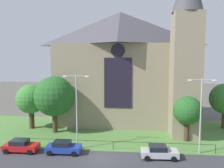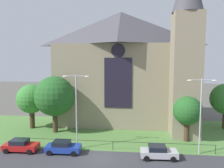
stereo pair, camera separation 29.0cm
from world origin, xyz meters
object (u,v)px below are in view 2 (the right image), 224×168
object	(u,v)px
parked_car_red	(21,145)
parked_car_silver	(158,152)
tree_left_far	(31,99)
tree_left_near	(55,96)
tree_right_near	(187,111)
church_building	(125,66)
streetlamp_far	(201,107)
streetlamp_near	(76,103)
parked_car_blue	(63,147)

from	to	relation	value
parked_car_red	parked_car_silver	size ratio (longest dim) A/B	0.99
tree_left_far	parked_car_silver	distance (m)	22.48
tree_left_near	parked_car_red	world-z (taller)	tree_left_near
tree_right_near	parked_car_silver	bearing A→B (deg)	-126.36
tree_right_near	tree_left_near	world-z (taller)	tree_left_near
tree_left_far	tree_left_near	distance (m)	4.99
parked_car_silver	tree_left_far	bearing A→B (deg)	151.38
church_building	streetlamp_far	xyz separation A→B (m)	(9.73, -13.77, -4.53)
tree_left_near	streetlamp_near	distance (m)	8.09
tree_left_near	parked_car_red	distance (m)	9.36
tree_right_near	parked_car_blue	distance (m)	17.31
streetlamp_far	parked_car_red	size ratio (longest dim) A/B	2.17
church_building	parked_car_blue	size ratio (longest dim) A/B	6.13
streetlamp_near	tree_right_near	bearing A→B (deg)	16.41
tree_left_far	streetlamp_far	bearing A→B (deg)	-17.75
tree_left_near	streetlamp_far	distance (m)	21.18
church_building	parked_car_red	distance (m)	21.72
church_building	tree_left_far	world-z (taller)	church_building
tree_right_near	parked_car_blue	xyz separation A→B (m)	(-15.93, -5.77, -3.57)
streetlamp_far	parked_car_blue	xyz separation A→B (m)	(-16.47, -1.48, -5.00)
church_building	parked_car_red	world-z (taller)	church_building
tree_right_near	streetlamp_near	bearing A→B (deg)	-163.59
tree_right_near	tree_left_near	distance (m)	19.85
church_building	streetlamp_near	bearing A→B (deg)	-111.35
parked_car_silver	streetlamp_far	bearing A→B (deg)	17.36
tree_left_near	streetlamp_far	xyz separation A→B (m)	(20.24, -6.24, 0.02)
tree_right_near	parked_car_red	size ratio (longest dim) A/B	1.51
tree_left_near	parked_car_blue	xyz separation A→B (m)	(3.78, -7.73, -4.98)
parked_car_red	parked_car_silver	distance (m)	16.83
parked_car_silver	parked_car_blue	bearing A→B (deg)	175.98
streetlamp_far	church_building	bearing A→B (deg)	125.24
church_building	tree_left_near	bearing A→B (deg)	-144.40
tree_left_far	parked_car_blue	distance (m)	13.29
streetlamp_far	parked_car_blue	bearing A→B (deg)	-174.85
tree_right_near	parked_car_red	world-z (taller)	tree_right_near
parked_car_red	tree_left_near	bearing A→B (deg)	77.54
church_building	tree_left_near	distance (m)	13.71
church_building	tree_left_far	size ratio (longest dim) A/B	3.53
parked_car_blue	streetlamp_near	bearing A→B (deg)	46.24
tree_left_near	streetlamp_far	bearing A→B (deg)	-17.14
church_building	streetlamp_far	size ratio (longest dim) A/B	2.84
tree_right_near	streetlamp_near	world-z (taller)	streetlamp_near
parked_car_red	parked_car_silver	xyz separation A→B (m)	(16.82, -0.29, 0.00)
church_building	streetlamp_far	world-z (taller)	church_building
tree_left_far	parked_car_blue	bearing A→B (deg)	-48.38
tree_left_near	parked_car_red	xyz separation A→B (m)	(-1.61, -7.76, -4.98)
tree_left_far	tree_left_near	bearing A→B (deg)	-20.38
streetlamp_near	parked_car_blue	size ratio (longest dim) A/B	2.25
tree_left_far	streetlamp_near	size ratio (longest dim) A/B	0.77
parked_car_red	church_building	bearing A→B (deg)	50.85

